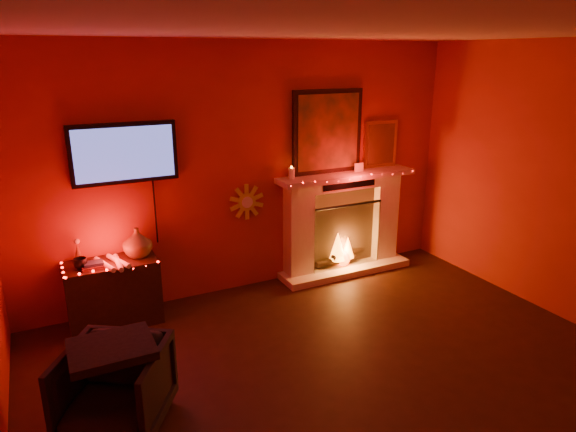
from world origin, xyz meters
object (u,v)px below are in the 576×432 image
object	(u,v)px
console_table	(115,288)
armchair	(115,388)
fireplace	(342,214)
sunburst_clock	(247,202)
tv	(124,153)

from	to	relation	value
console_table	armchair	xyz separation A→B (m)	(-0.24, -1.54, -0.06)
fireplace	armchair	distance (m)	3.39
sunburst_clock	fireplace	bearing A→B (deg)	-4.37
armchair	tv	bearing A→B (deg)	106.68
fireplace	tv	distance (m)	2.61
fireplace	tv	xyz separation A→B (m)	(-2.44, 0.06, 0.92)
armchair	fireplace	bearing A→B (deg)	61.94
fireplace	sunburst_clock	size ratio (longest dim) A/B	5.45
fireplace	armchair	world-z (taller)	fireplace
tv	console_table	world-z (taller)	tv
sunburst_clock	armchair	bearing A→B (deg)	-134.44
fireplace	tv	size ratio (longest dim) A/B	1.76
sunburst_clock	armchair	xyz separation A→B (m)	(-1.73, -1.76, -0.68)
tv	fireplace	bearing A→B (deg)	-1.50
console_table	tv	bearing A→B (deg)	38.87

